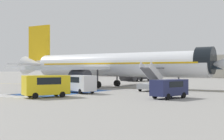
# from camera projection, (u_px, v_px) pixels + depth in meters

# --- Properties ---
(ground_plane) EXTENTS (600.00, 600.00, 0.00)m
(ground_plane) POSITION_uv_depth(u_px,v_px,m) (112.00, 87.00, 52.00)
(ground_plane) COLOR gray
(apron_leadline_yellow) EXTENTS (75.38, 0.21, 0.01)m
(apron_leadline_yellow) POSITION_uv_depth(u_px,v_px,m) (116.00, 87.00, 52.18)
(apron_leadline_yellow) COLOR gold
(apron_leadline_yellow) RESTS_ON ground_plane
(apron_stand_patch_blue) EXTENTS (6.36, 13.64, 0.01)m
(apron_stand_patch_blue) POSITION_uv_depth(u_px,v_px,m) (64.00, 92.00, 41.10)
(apron_stand_patch_blue) COLOR #2856A8
(apron_stand_patch_blue) RESTS_ON ground_plane
(apron_walkway_bar_1) EXTENTS (0.44, 3.60, 0.01)m
(apron_walkway_bar_1) POSITION_uv_depth(u_px,v_px,m) (5.00, 95.00, 36.64)
(apron_walkway_bar_1) COLOR silver
(apron_walkway_bar_1) RESTS_ON ground_plane
(apron_walkway_bar_2) EXTENTS (0.44, 3.60, 0.01)m
(apron_walkway_bar_2) POSITION_uv_depth(u_px,v_px,m) (12.00, 96.00, 36.01)
(apron_walkway_bar_2) COLOR silver
(apron_walkway_bar_2) RESTS_ON ground_plane
(apron_walkway_bar_3) EXTENTS (0.44, 3.60, 0.01)m
(apron_walkway_bar_3) POSITION_uv_depth(u_px,v_px,m) (19.00, 96.00, 35.37)
(apron_walkway_bar_3) COLOR silver
(apron_walkway_bar_3) RESTS_ON ground_plane
(apron_walkway_bar_4) EXTENTS (0.44, 3.60, 0.01)m
(apron_walkway_bar_4) POSITION_uv_depth(u_px,v_px,m) (26.00, 96.00, 34.74)
(apron_walkway_bar_4) COLOR silver
(apron_walkway_bar_4) RESTS_ON ground_plane
(apron_walkway_bar_5) EXTENTS (0.44, 3.60, 0.01)m
(apron_walkway_bar_5) POSITION_uv_depth(u_px,v_px,m) (34.00, 97.00, 34.10)
(apron_walkway_bar_5) COLOR silver
(apron_walkway_bar_5) RESTS_ON ground_plane
(apron_walkway_bar_6) EXTENTS (0.44, 3.60, 0.01)m
(apron_walkway_bar_6) POSITION_uv_depth(u_px,v_px,m) (42.00, 98.00, 33.47)
(apron_walkway_bar_6) COLOR silver
(apron_walkway_bar_6) RESTS_ON ground_plane
(airliner) EXTENTS (41.55, 35.67, 11.66)m
(airliner) POSITION_uv_depth(u_px,v_px,m) (112.00, 65.00, 52.55)
(airliner) COLOR silver
(airliner) RESTS_ON ground_plane
(boarding_stairs_forward) EXTENTS (2.20, 5.23, 4.10)m
(boarding_stairs_forward) POSITION_uv_depth(u_px,v_px,m) (152.00, 84.00, 43.79)
(boarding_stairs_forward) COLOR #ADB2BA
(boarding_stairs_forward) RESTS_ON ground_plane
(fuel_tanker) EXTENTS (2.72, 9.45, 3.57)m
(fuel_tanker) POSITION_uv_depth(u_px,v_px,m) (138.00, 74.00, 79.30)
(fuel_tanker) COLOR #38383D
(fuel_tanker) RESTS_ON ground_plane
(service_van_0) EXTENTS (2.90, 4.60, 1.97)m
(service_van_0) POSITION_uv_depth(u_px,v_px,m) (169.00, 87.00, 32.43)
(service_van_0) COLOR #1E234C
(service_van_0) RESTS_ON ground_plane
(service_van_1) EXTENTS (3.94, 5.18, 2.39)m
(service_van_1) POSITION_uv_depth(u_px,v_px,m) (46.00, 84.00, 33.59)
(service_van_1) COLOR yellow
(service_van_1) RESTS_ON ground_plane
(service_van_2) EXTENTS (5.18, 3.51, 2.27)m
(service_van_2) POSITION_uv_depth(u_px,v_px,m) (80.00, 83.00, 39.74)
(service_van_2) COLOR silver
(service_van_2) RESTS_ON ground_plane
(baggage_cart) EXTENTS (2.73, 2.99, 0.87)m
(baggage_cart) POSITION_uv_depth(u_px,v_px,m) (67.00, 86.00, 51.78)
(baggage_cart) COLOR gray
(baggage_cart) RESTS_ON ground_plane
(ground_crew_0) EXTENTS (0.31, 0.46, 1.69)m
(ground_crew_0) POSITION_uv_depth(u_px,v_px,m) (86.00, 83.00, 47.34)
(ground_crew_0) COLOR black
(ground_crew_0) RESTS_ON ground_plane
(ground_crew_1) EXTENTS (0.48, 0.35, 1.59)m
(ground_crew_1) POSITION_uv_depth(u_px,v_px,m) (50.00, 82.00, 53.15)
(ground_crew_1) COLOR black
(ground_crew_1) RESTS_ON ground_plane
(ground_crew_2) EXTENTS (0.37, 0.48, 1.71)m
(ground_crew_2) POSITION_uv_depth(u_px,v_px,m) (33.00, 81.00, 53.08)
(ground_crew_2) COLOR black
(ground_crew_2) RESTS_ON ground_plane
(traffic_cone_0) EXTENTS (0.56, 0.56, 0.62)m
(traffic_cone_0) POSITION_uv_depth(u_px,v_px,m) (178.00, 92.00, 37.17)
(traffic_cone_0) COLOR orange
(traffic_cone_0) RESTS_ON ground_plane
(traffic_cone_1) EXTENTS (0.58, 0.58, 0.65)m
(traffic_cone_1) POSITION_uv_depth(u_px,v_px,m) (28.00, 84.00, 56.26)
(traffic_cone_1) COLOR orange
(traffic_cone_1) RESTS_ON ground_plane
(terminal_building) EXTENTS (112.28, 12.10, 8.00)m
(terminal_building) POSITION_uv_depth(u_px,v_px,m) (218.00, 67.00, 112.17)
(terminal_building) COLOR #B2AD9E
(terminal_building) RESTS_ON ground_plane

